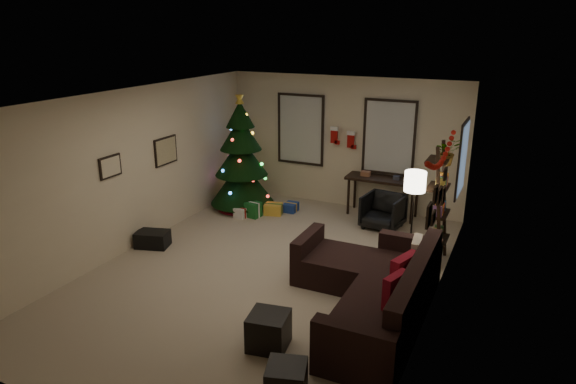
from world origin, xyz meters
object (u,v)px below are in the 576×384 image
(christmas_tree, at_px, (241,161))
(desk, at_px, (383,182))
(sofa, at_px, (375,290))
(bookshelf, at_px, (440,206))
(desk_chair, at_px, (383,211))

(christmas_tree, xyz_separation_m, desk, (2.76, 0.80, -0.32))
(christmas_tree, bearing_deg, desk, 16.12)
(sofa, xyz_separation_m, desk, (-0.88, 3.58, 0.40))
(sofa, xyz_separation_m, bookshelf, (0.47, 1.91, 0.65))
(christmas_tree, xyz_separation_m, desk_chair, (2.95, 0.15, -0.68))
(christmas_tree, distance_m, bookshelf, 4.20)
(desk_chair, xyz_separation_m, bookshelf, (1.16, -1.01, 0.61))
(desk, height_order, desk_chair, desk)
(christmas_tree, bearing_deg, bookshelf, -11.89)
(desk_chair, distance_m, bookshelf, 1.66)
(sofa, relative_size, desk, 1.97)
(christmas_tree, height_order, sofa, christmas_tree)
(christmas_tree, bearing_deg, sofa, -37.38)
(sofa, height_order, desk_chair, sofa)
(desk, xyz_separation_m, desk_chair, (0.20, -0.65, -0.36))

